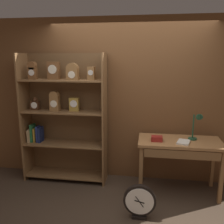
# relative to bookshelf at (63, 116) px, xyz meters

# --- Properties ---
(ground_plane) EXTENTS (10.00, 10.00, 0.00)m
(ground_plane) POSITION_rel_bookshelf_xyz_m (1.05, -1.00, -1.07)
(ground_plane) COLOR #3D2D21
(back_wood_panel) EXTENTS (4.80, 0.05, 2.60)m
(back_wood_panel) POSITION_rel_bookshelf_xyz_m (1.05, 0.21, 0.23)
(back_wood_panel) COLOR brown
(back_wood_panel) RESTS_ON ground
(bookshelf) EXTENTS (1.33, 0.39, 2.05)m
(bookshelf) POSITION_rel_bookshelf_xyz_m (0.00, 0.00, 0.00)
(bookshelf) COLOR brown
(bookshelf) RESTS_ON ground
(workbench) EXTENTS (1.19, 0.58, 0.81)m
(workbench) POSITION_rel_bookshelf_xyz_m (1.82, -0.21, -0.37)
(workbench) COLOR #9E6B3D
(workbench) RESTS_ON ground
(desk_lamp) EXTENTS (0.19, 0.19, 0.44)m
(desk_lamp) POSITION_rel_bookshelf_xyz_m (2.04, -0.14, 0.00)
(desk_lamp) COLOR #1E472D
(desk_lamp) RESTS_ON workbench
(toolbox_small) EXTENTS (0.16, 0.12, 0.07)m
(toolbox_small) POSITION_rel_bookshelf_xyz_m (1.49, -0.26, -0.23)
(toolbox_small) COLOR maroon
(toolbox_small) RESTS_ON workbench
(open_repair_manual) EXTENTS (0.22, 0.26, 0.02)m
(open_repair_manual) POSITION_rel_bookshelf_xyz_m (1.86, -0.29, -0.25)
(open_repair_manual) COLOR silver
(open_repair_manual) RESTS_ON workbench
(round_clock_large) EXTENTS (0.41, 0.11, 0.45)m
(round_clock_large) POSITION_rel_bookshelf_xyz_m (1.28, -0.91, -0.84)
(round_clock_large) COLOR black
(round_clock_large) RESTS_ON ground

